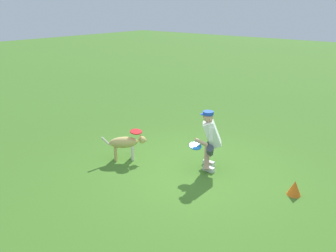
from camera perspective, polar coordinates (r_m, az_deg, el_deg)
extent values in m
plane|color=#427526|center=(7.08, 4.53, -8.15)|extent=(60.00, 60.00, 0.00)
cube|color=silver|center=(7.44, 7.05, -6.35)|extent=(0.26, 0.10, 0.10)
cylinder|color=tan|center=(7.35, 6.72, -5.01)|extent=(0.26, 0.32, 0.37)
cylinder|color=#3A434F|center=(7.24, 7.26, -3.49)|extent=(0.34, 0.42, 0.37)
cube|color=silver|center=(7.19, 7.03, -7.34)|extent=(0.26, 0.10, 0.10)
cylinder|color=tan|center=(7.10, 6.69, -5.96)|extent=(0.26, 0.32, 0.37)
cylinder|color=#3A434F|center=(7.02, 7.26, -4.26)|extent=(0.34, 0.42, 0.37)
cube|color=white|center=(7.00, 7.63, -1.30)|extent=(0.53, 0.51, 0.58)
cylinder|color=white|center=(7.17, 7.49, -0.26)|extent=(0.15, 0.16, 0.29)
cylinder|color=white|center=(6.79, 7.49, -1.43)|extent=(0.15, 0.16, 0.29)
cylinder|color=tan|center=(6.84, 5.75, -2.83)|extent=(0.29, 0.22, 0.19)
cylinder|color=tan|center=(7.24, 7.11, -1.38)|extent=(0.15, 0.16, 0.27)
sphere|color=tan|center=(6.88, 6.94, 1.53)|extent=(0.21, 0.21, 0.21)
cylinder|color=blue|center=(6.85, 6.97, 2.24)|extent=(0.22, 0.22, 0.07)
cylinder|color=blue|center=(6.86, 6.12, 2.04)|extent=(0.12, 0.12, 0.02)
ellipsoid|color=tan|center=(7.56, -7.68, -2.81)|extent=(0.62, 0.64, 0.26)
ellipsoid|color=silver|center=(7.57, -6.34, -2.93)|extent=(0.13, 0.18, 0.15)
sphere|color=tan|center=(7.55, -4.51, -2.39)|extent=(0.17, 0.17, 0.17)
cone|color=tan|center=(7.56, -3.82, -2.50)|extent=(0.13, 0.13, 0.09)
cone|color=tan|center=(7.47, -4.65, -2.03)|extent=(0.06, 0.06, 0.07)
cone|color=tan|center=(7.57, -4.69, -1.72)|extent=(0.06, 0.06, 0.07)
cylinder|color=silver|center=(7.59, -6.14, -4.71)|extent=(0.10, 0.10, 0.35)
cylinder|color=silver|center=(7.73, -6.17, -4.23)|extent=(0.10, 0.10, 0.35)
cylinder|color=tan|center=(7.60, -9.04, -4.83)|extent=(0.10, 0.10, 0.35)
cylinder|color=tan|center=(7.73, -9.02, -4.35)|extent=(0.10, 0.10, 0.35)
cylinder|color=silver|center=(7.56, -10.73, -2.59)|extent=(0.17, 0.18, 0.23)
cylinder|color=red|center=(7.51, -5.54, -0.98)|extent=(0.35, 0.35, 0.07)
cylinder|color=#2780E7|center=(6.86, 4.72, -3.46)|extent=(0.36, 0.37, 0.11)
cone|color=orange|center=(6.69, 21.00, -9.95)|extent=(0.26, 0.26, 0.29)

